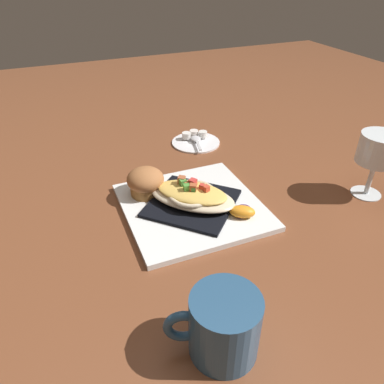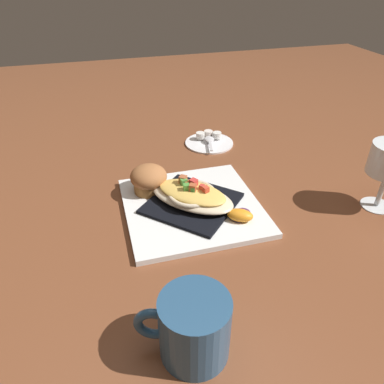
% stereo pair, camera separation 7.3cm
% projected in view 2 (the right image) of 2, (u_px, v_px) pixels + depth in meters
% --- Properties ---
extents(ground_plane, '(2.60, 2.60, 0.00)m').
position_uv_depth(ground_plane, '(192.00, 209.00, 0.75)').
color(ground_plane, brown).
extents(square_plate, '(0.27, 0.27, 0.01)m').
position_uv_depth(square_plate, '(192.00, 207.00, 0.75)').
color(square_plate, white).
rests_on(square_plate, ground_plane).
extents(folded_napkin, '(0.23, 0.23, 0.01)m').
position_uv_depth(folded_napkin, '(192.00, 203.00, 0.74)').
color(folded_napkin, black).
rests_on(folded_napkin, square_plate).
extents(gratin_dish, '(0.19, 0.19, 0.05)m').
position_uv_depth(gratin_dish, '(192.00, 195.00, 0.73)').
color(gratin_dish, beige).
rests_on(gratin_dish, folded_napkin).
extents(muffin, '(0.08, 0.08, 0.06)m').
position_uv_depth(muffin, '(149.00, 179.00, 0.77)').
color(muffin, '#9E6833').
rests_on(muffin, square_plate).
extents(orange_garnish, '(0.07, 0.07, 0.02)m').
position_uv_depth(orange_garnish, '(240.00, 215.00, 0.70)').
color(orange_garnish, '#532754').
rests_on(orange_garnish, square_plate).
extents(coffee_mug, '(0.09, 0.12, 0.09)m').
position_uv_depth(coffee_mug, '(193.00, 330.00, 0.46)').
color(coffee_mug, '#295074').
rests_on(coffee_mug, ground_plane).
extents(creamer_saucer, '(0.13, 0.13, 0.01)m').
position_uv_depth(creamer_saucer, '(209.00, 142.00, 1.00)').
color(creamer_saucer, white).
rests_on(creamer_saucer, ground_plane).
extents(spoon, '(0.09, 0.04, 0.01)m').
position_uv_depth(spoon, '(209.00, 140.00, 0.99)').
color(spoon, silver).
rests_on(spoon, creamer_saucer).
extents(creamer_cup_0, '(0.02, 0.02, 0.02)m').
position_uv_depth(creamer_cup_0, '(217.00, 135.00, 1.01)').
color(creamer_cup_0, silver).
rests_on(creamer_cup_0, creamer_saucer).
extents(creamer_cup_1, '(0.02, 0.02, 0.02)m').
position_uv_depth(creamer_cup_1, '(208.00, 134.00, 1.02)').
color(creamer_cup_1, white).
rests_on(creamer_cup_1, creamer_saucer).
extents(creamer_cup_2, '(0.02, 0.02, 0.02)m').
position_uv_depth(creamer_cup_2, '(200.00, 135.00, 1.01)').
color(creamer_cup_2, white).
rests_on(creamer_cup_2, creamer_saucer).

